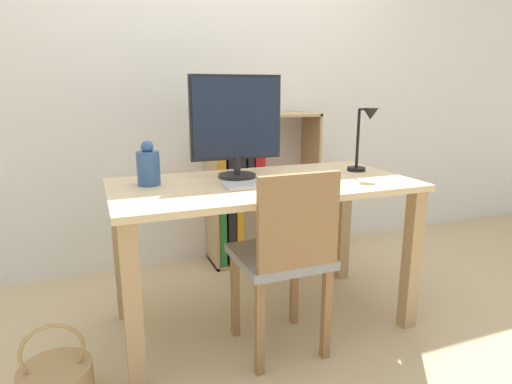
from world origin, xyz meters
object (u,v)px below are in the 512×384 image
object	(u,v)px
bookshelf	(243,187)
basket	(56,384)
monitor	(236,122)
keyboard	(256,185)
vase	(148,166)
chair	(285,254)
desk_lamp	(364,134)

from	to	relation	value
bookshelf	basket	xyz separation A→B (m)	(-1.17, -1.10, -0.45)
monitor	bookshelf	distance (m)	0.88
keyboard	vase	distance (m)	0.52
basket	bookshelf	bearing A→B (deg)	43.41
keyboard	chair	distance (m)	0.35
chair	bookshelf	distance (m)	1.14
monitor	bookshelf	size ratio (longest dim) A/B	0.50
vase	bookshelf	xyz separation A→B (m)	(0.72, 0.69, -0.31)
keyboard	vase	size ratio (longest dim) A/B	1.45
monitor	keyboard	xyz separation A→B (m)	(0.02, -0.23, -0.27)
keyboard	monitor	bearing A→B (deg)	94.16
monitor	basket	distance (m)	1.38
desk_lamp	basket	distance (m)	1.83
monitor	vase	distance (m)	0.49
monitor	basket	bearing A→B (deg)	-154.26
bookshelf	basket	size ratio (longest dim) A/B	2.97
vase	chair	bearing A→B (deg)	-39.35
desk_lamp	bookshelf	world-z (taller)	desk_lamp
monitor	keyboard	size ratio (longest dim) A/B	1.67
chair	basket	bearing A→B (deg)	-174.94
vase	desk_lamp	xyz separation A→B (m)	(1.12, -0.11, 0.12)
chair	bookshelf	xyz separation A→B (m)	(0.20, 1.12, 0.05)
monitor	vase	xyz separation A→B (m)	(-0.45, -0.02, -0.19)
desk_lamp	bookshelf	distance (m)	1.00
monitor	bookshelf	bearing A→B (deg)	68.10
keyboard	desk_lamp	bearing A→B (deg)	8.60
vase	monitor	bearing A→B (deg)	2.78
vase	basket	size ratio (longest dim) A/B	0.61
keyboard	basket	world-z (taller)	keyboard
vase	desk_lamp	distance (m)	1.14
bookshelf	basket	bearing A→B (deg)	-136.59
keyboard	chair	bearing A→B (deg)	-76.02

